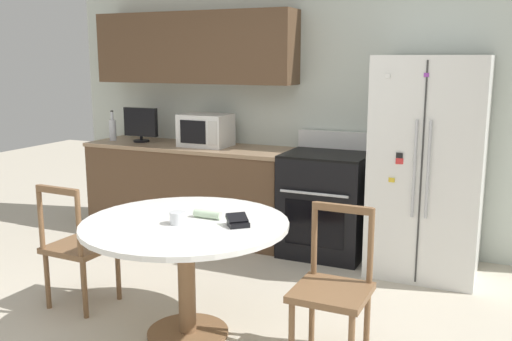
# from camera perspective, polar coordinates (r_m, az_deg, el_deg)

# --- Properties ---
(back_wall) EXTENTS (5.20, 0.44, 2.60)m
(back_wall) POSITION_cam_1_polar(r_m,az_deg,el_deg) (5.50, 2.54, 8.04)
(back_wall) COLOR silver
(back_wall) RESTS_ON ground_plane
(kitchen_counter) EXTENTS (2.11, 0.64, 0.90)m
(kitchen_counter) POSITION_cam_1_polar(r_m,az_deg,el_deg) (5.75, -6.62, -1.88)
(kitchen_counter) COLOR brown
(kitchen_counter) RESTS_ON ground_plane
(refrigerator) EXTENTS (0.85, 0.79, 1.76)m
(refrigerator) POSITION_cam_1_polar(r_m,az_deg,el_deg) (4.82, 16.86, 0.41)
(refrigerator) COLOR white
(refrigerator) RESTS_ON ground_plane
(oven_range) EXTENTS (0.73, 0.68, 1.08)m
(oven_range) POSITION_cam_1_polar(r_m,az_deg,el_deg) (5.15, 7.00, -3.23)
(oven_range) COLOR black
(oven_range) RESTS_ON ground_plane
(microwave) EXTENTS (0.47, 0.35, 0.31)m
(microwave) POSITION_cam_1_polar(r_m,az_deg,el_deg) (5.55, -5.05, 4.04)
(microwave) COLOR white
(microwave) RESTS_ON kitchen_counter
(countertop_tv) EXTENTS (0.38, 0.16, 0.35)m
(countertop_tv) POSITION_cam_1_polar(r_m,az_deg,el_deg) (5.93, -11.45, 4.62)
(countertop_tv) COLOR black
(countertop_tv) RESTS_ON kitchen_counter
(counter_bottle) EXTENTS (0.07, 0.07, 0.31)m
(counter_bottle) POSITION_cam_1_polar(r_m,az_deg,el_deg) (6.11, -14.14, 4.03)
(counter_bottle) COLOR silver
(counter_bottle) RESTS_ON kitchen_counter
(dining_table) EXTENTS (1.29, 1.29, 0.75)m
(dining_table) POSITION_cam_1_polar(r_m,az_deg,el_deg) (3.59, -7.04, -7.12)
(dining_table) COLOR white
(dining_table) RESTS_ON ground_plane
(dining_chair_right) EXTENTS (0.42, 0.42, 0.90)m
(dining_chair_right) POSITION_cam_1_polar(r_m,az_deg,el_deg) (3.37, 7.68, -11.73)
(dining_chair_right) COLOR brown
(dining_chair_right) RESTS_ON ground_plane
(dining_chair_left) EXTENTS (0.44, 0.44, 0.90)m
(dining_chair_left) POSITION_cam_1_polar(r_m,az_deg,el_deg) (4.24, -17.33, -7.33)
(dining_chair_left) COLOR brown
(dining_chair_left) RESTS_ON ground_plane
(candle_glass) EXTENTS (0.10, 0.10, 0.08)m
(candle_glass) POSITION_cam_1_polar(r_m,az_deg,el_deg) (3.50, -7.85, -4.81)
(candle_glass) COLOR silver
(candle_glass) RESTS_ON dining_table
(folded_napkin) EXTENTS (0.18, 0.05, 0.05)m
(folded_napkin) POSITION_cam_1_polar(r_m,az_deg,el_deg) (3.60, -4.86, -4.38)
(folded_napkin) COLOR beige
(folded_napkin) RESTS_ON dining_table
(wallet) EXTENTS (0.17, 0.17, 0.07)m
(wallet) POSITION_cam_1_polar(r_m,az_deg,el_deg) (3.43, -1.85, -5.12)
(wallet) COLOR black
(wallet) RESTS_ON dining_table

